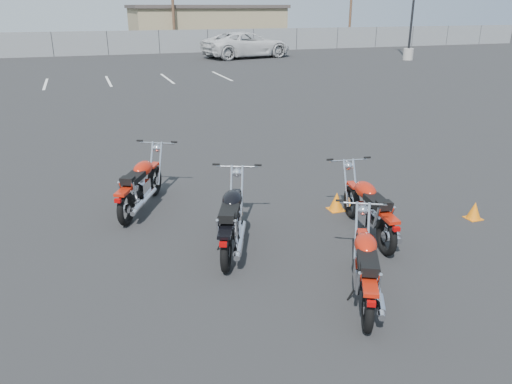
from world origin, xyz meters
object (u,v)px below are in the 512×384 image
object	(u,v)px
motorcycle_front_red	(141,185)
motorcycle_third_red	(369,208)
motorcycle_rear_red	(366,267)
motorcycle_second_black	(232,219)
white_van	(247,37)

from	to	relation	value
motorcycle_front_red	motorcycle_third_red	size ratio (longest dim) A/B	0.98
motorcycle_front_red	motorcycle_third_red	world-z (taller)	motorcycle_front_red
motorcycle_front_red	motorcycle_third_red	xyz separation A→B (m)	(3.42, -2.39, -0.01)
motorcycle_third_red	motorcycle_rear_red	bearing A→B (deg)	-122.48
motorcycle_second_black	motorcycle_rear_red	xyz separation A→B (m)	(1.21, -1.97, -0.03)
motorcycle_front_red	motorcycle_third_red	bearing A→B (deg)	-34.90
motorcycle_front_red	white_van	bearing A→B (deg)	67.87
motorcycle_front_red	white_van	xyz separation A→B (m)	(11.12, 27.36, 0.97)
motorcycle_front_red	white_van	world-z (taller)	white_van
motorcycle_rear_red	white_van	size ratio (longest dim) A/B	0.26
motorcycle_rear_red	motorcycle_front_red	bearing A→B (deg)	119.93
motorcycle_second_black	white_van	xyz separation A→B (m)	(9.99, 29.46, 0.97)
motorcycle_third_red	motorcycle_second_black	bearing A→B (deg)	173.01
motorcycle_third_red	motorcycle_rear_red	size ratio (longest dim) A/B	1.09
motorcycle_third_red	motorcycle_rear_red	world-z (taller)	motorcycle_third_red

